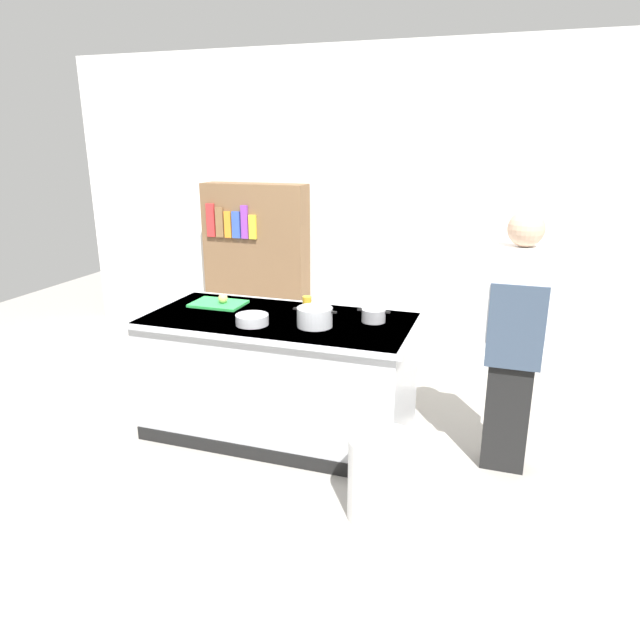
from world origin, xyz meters
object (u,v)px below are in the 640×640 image
Objects in this scene: trash_bin at (383,478)px; juice_cup at (307,303)px; onion at (223,298)px; person_chef at (515,338)px; mixing_bowl at (252,320)px; stock_pot at (315,317)px; bookshelf at (257,265)px; sauce_pan at (374,315)px.

juice_cup is at bearing 128.52° from trash_bin.
person_chef reaches higher than onion.
person_chef is at bearing 51.14° from trash_bin.
mixing_bowl is at bearing -116.19° from juice_cup.
onion is at bearing 147.60° from trash_bin.
person_chef is at bearing -3.56° from onion.
stock_pot is 1.18m from trash_bin.
stock_pot reaches higher than mixing_bowl.
mixing_bowl reaches higher than trash_bin.
trash_bin is (1.07, -0.58, -0.68)m from mixing_bowl.
mixing_bowl is 0.53m from juice_cup.
person_chef is 3.15m from bookshelf.
stock_pot reaches higher than juice_cup.
mixing_bowl is at bearing -41.22° from onion.
sauce_pan is at bearing -1.51° from onion.
onion is 1.90m from trash_bin.
juice_cup reaches higher than trash_bin.
onion is at bearing -74.04° from bookshelf.
onion is 0.04× the size of bookshelf.
stock_pot is at bearing -62.99° from juice_cup.
stock_pot is 1.31m from person_chef.
onion is 0.23× the size of stock_pot.
onion is 0.32× the size of mixing_bowl.
bookshelf reaches higher than juice_cup.
sauce_pan reaches higher than mixing_bowl.
trash_bin is (0.65, -0.68, -0.71)m from stock_pot.
trash_bin is 3.29m from bookshelf.
juice_cup is (-0.55, 0.14, 0.00)m from sauce_pan.
trash_bin is 1.23m from person_chef.
mixing_bowl is (-0.78, -0.33, -0.01)m from sauce_pan.
juice_cup is at bearing 165.43° from sauce_pan.
trash_bin is at bearing 140.91° from person_chef.
mixing_bowl is 0.13× the size of person_chef.
mixing_bowl is 1.74m from person_chef.
trash_bin is (0.84, -1.05, -0.70)m from juice_cup.
stock_pot is at bearing 133.60° from trash_bin.
juice_cup is 0.20× the size of trash_bin.
bookshelf is at bearing 127.17° from trash_bin.
bookshelf reaches higher than mixing_bowl.
trash_bin is at bearing -32.40° from onion.
stock_pot is at bearing -55.45° from bookshelf.
onion reaches higher than sauce_pan.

